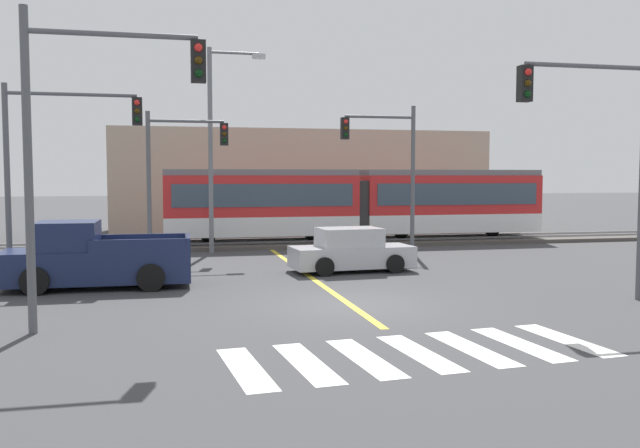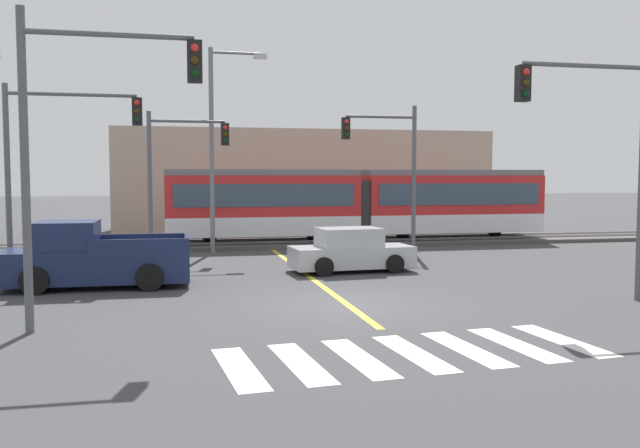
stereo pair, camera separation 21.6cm
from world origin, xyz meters
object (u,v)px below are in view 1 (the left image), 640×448
(light_rail_tram, at_px, (357,202))
(traffic_light_far_right, at_px, (390,158))
(traffic_light_far_left, at_px, (176,162))
(street_lamp_centre, at_px, (216,137))
(traffic_light_near_right, at_px, (605,136))
(sedan_crossing, at_px, (351,251))
(traffic_light_mid_left, at_px, (54,148))
(pickup_truck, at_px, (93,260))
(traffic_light_near_left, at_px, (86,123))

(light_rail_tram, relative_size, traffic_light_far_right, 2.95)
(traffic_light_far_left, bearing_deg, street_lamp_centre, 39.87)
(street_lamp_centre, bearing_deg, traffic_light_near_right, -56.47)
(sedan_crossing, distance_m, traffic_light_near_right, 9.22)
(traffic_light_mid_left, xyz_separation_m, traffic_light_near_right, (14.60, -7.39, 0.15))
(traffic_light_far_right, bearing_deg, light_rail_tram, 91.43)
(traffic_light_near_right, xyz_separation_m, street_lamp_centre, (-9.03, 13.63, 0.64))
(sedan_crossing, xyz_separation_m, traffic_light_near_right, (4.91, -6.91, 3.64))
(pickup_truck, bearing_deg, light_rail_tram, 44.19)
(pickup_truck, distance_m, traffic_light_mid_left, 4.18)
(traffic_light_far_right, bearing_deg, traffic_light_far_left, 176.38)
(sedan_crossing, relative_size, traffic_light_far_right, 0.69)
(sedan_crossing, height_order, pickup_truck, pickup_truck)
(light_rail_tram, bearing_deg, sedan_crossing, -107.20)
(traffic_light_mid_left, relative_size, traffic_light_near_left, 0.92)
(traffic_light_near_right, bearing_deg, traffic_light_far_left, 131.27)
(pickup_truck, height_order, traffic_light_near_left, traffic_light_near_left)
(light_rail_tram, height_order, traffic_light_far_right, traffic_light_far_right)
(sedan_crossing, bearing_deg, traffic_light_far_left, 137.60)
(light_rail_tram, height_order, pickup_truck, light_rail_tram)
(street_lamp_centre, bearing_deg, traffic_light_mid_left, -131.73)
(pickup_truck, bearing_deg, traffic_light_far_right, 29.40)
(sedan_crossing, relative_size, street_lamp_centre, 0.49)
(pickup_truck, relative_size, traffic_light_near_left, 0.80)
(traffic_light_near_left, relative_size, traffic_light_near_right, 1.02)
(traffic_light_far_right, height_order, street_lamp_centre, street_lamp_centre)
(traffic_light_far_left, distance_m, traffic_light_near_right, 16.27)
(traffic_light_near_left, relative_size, traffic_light_far_left, 1.16)
(traffic_light_far_right, bearing_deg, traffic_light_near_left, -131.50)
(pickup_truck, height_order, traffic_light_far_right, traffic_light_far_right)
(traffic_light_far_left, xyz_separation_m, traffic_light_far_right, (8.80, -0.56, 0.19))
(traffic_light_mid_left, bearing_deg, traffic_light_far_left, 51.25)
(traffic_light_near_right, bearing_deg, pickup_truck, 158.41)
(light_rail_tram, bearing_deg, street_lamp_centre, -159.88)
(traffic_light_mid_left, height_order, traffic_light_near_left, traffic_light_near_left)
(pickup_truck, bearing_deg, traffic_light_far_left, 69.79)
(traffic_light_mid_left, distance_m, traffic_light_near_left, 8.19)
(pickup_truck, relative_size, traffic_light_near_right, 0.81)
(traffic_light_near_left, xyz_separation_m, traffic_light_far_right, (10.83, 12.24, -0.35))
(pickup_truck, height_order, traffic_light_far_left, traffic_light_far_left)
(street_lamp_centre, bearing_deg, light_rail_tram, 20.12)
(traffic_light_far_left, bearing_deg, traffic_light_near_left, -99.00)
(traffic_light_near_left, xyz_separation_m, traffic_light_near_right, (12.75, 0.58, -0.09))
(traffic_light_near_left, distance_m, traffic_light_far_right, 16.35)
(light_rail_tram, distance_m, traffic_light_mid_left, 15.49)
(traffic_light_mid_left, relative_size, traffic_light_far_left, 1.06)
(pickup_truck, bearing_deg, traffic_light_near_right, -21.59)
(pickup_truck, xyz_separation_m, street_lamp_centre, (4.25, 8.38, 4.13))
(traffic_light_far_left, bearing_deg, traffic_light_near_right, -48.73)
(traffic_light_near_left, height_order, traffic_light_near_right, traffic_light_near_left)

